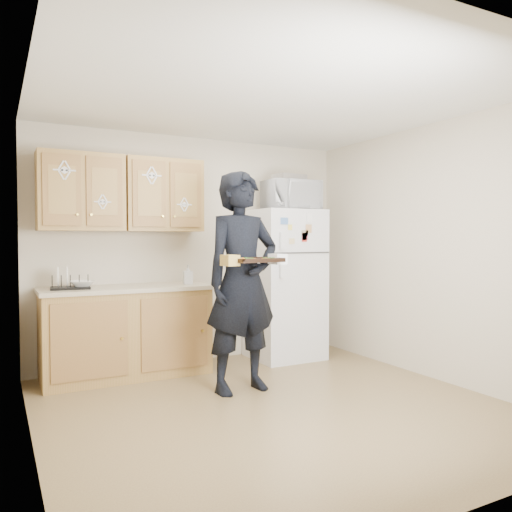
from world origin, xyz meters
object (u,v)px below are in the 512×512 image
object	(u,v)px
microwave	(291,195)
baking_tray	(255,261)
refrigerator	(284,284)
dish_rack	(70,281)
person	(242,281)

from	to	relation	value
microwave	baking_tray	bearing A→B (deg)	-131.20
refrigerator	microwave	size ratio (longest dim) A/B	2.82
refrigerator	dish_rack	world-z (taller)	refrigerator
person	baking_tray	distance (m)	0.36
dish_rack	person	bearing A→B (deg)	-35.39
refrigerator	person	size ratio (longest dim) A/B	0.86
microwave	dish_rack	bearing A→B (deg)	179.44
baking_tray	dish_rack	distance (m)	1.82
dish_rack	refrigerator	bearing A→B (deg)	-1.11
baking_tray	dish_rack	size ratio (longest dim) A/B	1.19
dish_rack	baking_tray	bearing A→B (deg)	-43.69
person	microwave	bearing A→B (deg)	33.50
refrigerator	dish_rack	xyz separation A→B (m)	(-2.33, 0.04, 0.12)
refrigerator	dish_rack	size ratio (longest dim) A/B	4.82
refrigerator	microwave	distance (m)	1.02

